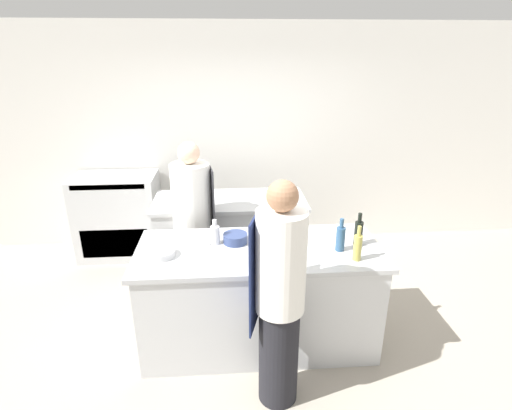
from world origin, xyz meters
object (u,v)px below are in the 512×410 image
object	(u,v)px
bottle_wine	(340,238)
bottle_cooking_oil	(358,232)
cup	(288,227)
oven_range	(119,216)
chef_at_stove	(193,224)
bowl_prep_small	(235,238)
bowl_mixing_large	(160,253)
bottle_olive_oil	(358,247)
chef_at_prep_near	(279,299)
bottle_vinegar	(215,234)

from	to	relation	value
bottle_wine	bottle_cooking_oil	xyz separation A→B (m)	(0.18, 0.09, 0.00)
cup	oven_range	bearing A→B (deg)	142.81
chef_at_stove	bowl_prep_small	xyz separation A→B (m)	(0.41, -0.65, 0.14)
bowl_mixing_large	bowl_prep_small	bearing A→B (deg)	17.85
bowl_prep_small	bottle_wine	bearing A→B (deg)	-13.31
bottle_cooking_oil	bottle_olive_oil	bearing A→B (deg)	-109.03
oven_range	bottle_wine	distance (m)	2.99
bottle_cooking_oil	bowl_prep_small	xyz separation A→B (m)	(-1.03, 0.11, -0.07)
chef_at_prep_near	bottle_vinegar	size ratio (longest dim) A/B	7.89
bottle_olive_oil	bottle_wine	bearing A→B (deg)	117.77
cup	chef_at_stove	bearing A→B (deg)	153.56
bottle_vinegar	bowl_prep_small	size ratio (longest dim) A/B	1.06
bottle_wine	cup	size ratio (longest dim) A/B	3.43
bottle_wine	cup	world-z (taller)	bottle_wine
bottle_vinegar	bottle_cooking_oil	world-z (taller)	bottle_cooking_oil
chef_at_stove	bottle_cooking_oil	distance (m)	1.64
bottle_vinegar	bottle_wine	xyz separation A→B (m)	(1.02, -0.20, 0.02)
chef_at_stove	bowl_mixing_large	distance (m)	0.87
chef_at_stove	bottle_wine	xyz separation A→B (m)	(1.26, -0.85, 0.21)
bottle_olive_oil	bowl_prep_small	bearing A→B (deg)	158.52
bottle_olive_oil	chef_at_stove	bearing A→B (deg)	143.04
chef_at_prep_near	oven_range	bearing A→B (deg)	51.55
oven_range	bottle_wine	size ratio (longest dim) A/B	3.71
oven_range	bowl_mixing_large	distance (m)	2.07
bottle_wine	bottle_olive_oil	bearing A→B (deg)	-62.23
bowl_mixing_large	cup	xyz separation A→B (m)	(1.08, 0.40, 0.01)
bottle_olive_oil	bottle_vinegar	world-z (taller)	bottle_olive_oil
bottle_wine	bowl_prep_small	distance (m)	0.88
bottle_olive_oil	bottle_cooking_oil	distance (m)	0.28
oven_range	bottle_vinegar	bearing A→B (deg)	-52.77
bottle_cooking_oil	bowl_mixing_large	bearing A→B (deg)	-177.03
chef_at_prep_near	bottle_wine	bearing A→B (deg)	-28.59
bowl_mixing_large	cup	distance (m)	1.15
bowl_mixing_large	bottle_olive_oil	bearing A→B (deg)	-6.50
chef_at_stove	chef_at_prep_near	bearing A→B (deg)	16.61
chef_at_stove	bowl_prep_small	distance (m)	0.78
bottle_vinegar	bottle_wine	world-z (taller)	bottle_wine
bottle_vinegar	bottle_cooking_oil	bearing A→B (deg)	-5.03
bottle_olive_oil	bottle_cooking_oil	size ratio (longest dim) A/B	1.01
oven_range	bowl_prep_small	xyz separation A→B (m)	(1.43, -1.65, 0.44)
oven_range	bottle_vinegar	world-z (taller)	bottle_vinegar
bottle_wine	bowl_prep_small	bearing A→B (deg)	166.69
oven_range	bowl_mixing_large	size ratio (longest dim) A/B	4.46
bottle_wine	bowl_mixing_large	size ratio (longest dim) A/B	1.20
oven_range	bottle_wine	bearing A→B (deg)	-39.10
bottle_olive_oil	chef_at_prep_near	bearing A→B (deg)	-148.57
bottle_olive_oil	bottle_vinegar	xyz separation A→B (m)	(-1.11, 0.37, -0.03)
chef_at_prep_near	bottle_wine	distance (m)	0.83
bottle_cooking_oil	bowl_prep_small	distance (m)	1.04
bottle_cooking_oil	bowl_mixing_large	distance (m)	1.64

